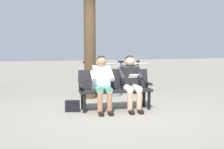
% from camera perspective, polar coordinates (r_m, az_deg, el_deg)
% --- Properties ---
extents(ground_plane, '(40.00, 40.00, 0.00)m').
position_cam_1_polar(ground_plane, '(6.18, 1.00, -7.38)').
color(ground_plane, slate).
extents(bench, '(1.62, 0.57, 0.87)m').
position_cam_1_polar(bench, '(6.32, 0.58, -2.40)').
color(bench, black).
rests_on(bench, ground).
extents(person_reading, '(0.51, 0.78, 1.20)m').
position_cam_1_polar(person_reading, '(6.22, 3.81, -1.07)').
color(person_reading, '#262628').
rests_on(person_reading, ground).
extents(person_companion, '(0.51, 0.78, 1.20)m').
position_cam_1_polar(person_companion, '(6.07, -2.00, -1.24)').
color(person_companion, white).
rests_on(person_companion, ground).
extents(handbag, '(0.33, 0.22, 0.24)m').
position_cam_1_polar(handbag, '(6.17, -8.00, -6.32)').
color(handbag, black).
rests_on(handbag, ground).
extents(tree_trunk, '(0.31, 0.31, 3.35)m').
position_cam_1_polar(tree_trunk, '(7.54, -4.52, 7.87)').
color(tree_trunk, '#4C3823').
rests_on(tree_trunk, ground).
extents(litter_bin, '(0.37, 0.37, 0.75)m').
position_cam_1_polar(litter_bin, '(7.94, 0.64, -1.62)').
color(litter_bin, slate).
rests_on(litter_bin, ground).
extents(bicycle_black, '(0.60, 1.63, 0.94)m').
position_cam_1_polar(bicycle_black, '(8.84, 5.35, -0.96)').
color(bicycle_black, black).
rests_on(bicycle_black, ground).
extents(bicycle_silver, '(0.64, 1.62, 0.94)m').
position_cam_1_polar(bicycle_silver, '(8.71, 2.53, -1.05)').
color(bicycle_silver, black).
rests_on(bicycle_silver, ground).
extents(bicycle_orange, '(0.48, 1.68, 0.94)m').
position_cam_1_polar(bicycle_orange, '(8.59, -1.86, -1.15)').
color(bicycle_orange, black).
rests_on(bicycle_orange, ground).
extents(bicycle_blue, '(0.48, 1.67, 0.94)m').
position_cam_1_polar(bicycle_blue, '(8.34, -4.98, -1.38)').
color(bicycle_blue, black).
rests_on(bicycle_blue, ground).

